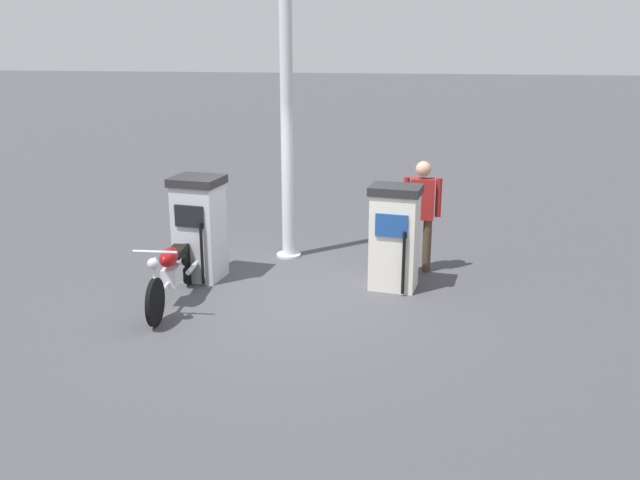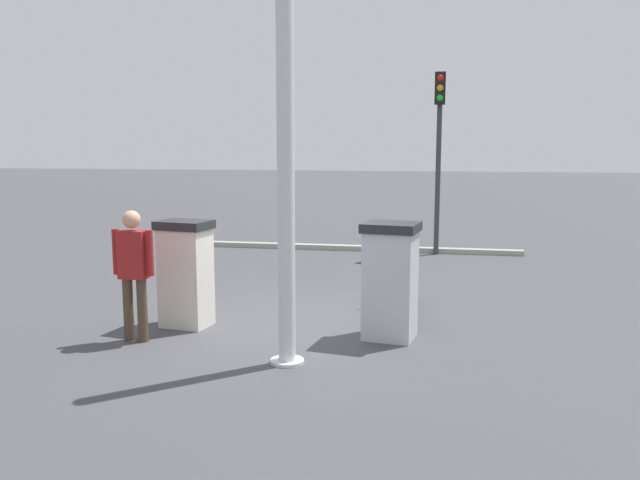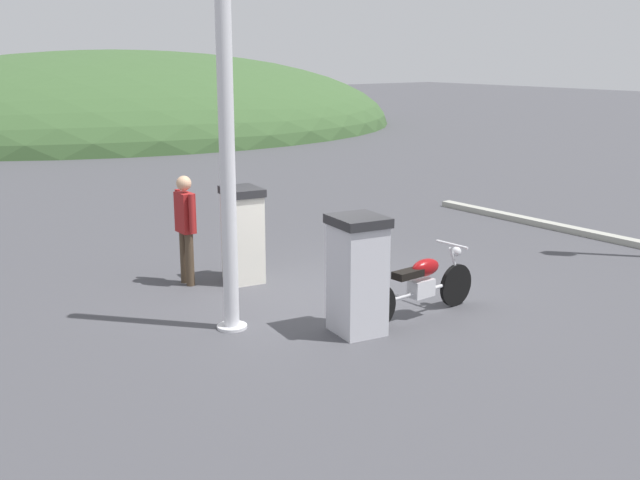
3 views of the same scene
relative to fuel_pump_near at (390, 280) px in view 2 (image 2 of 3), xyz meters
The scene contains 8 objects.
ground_plane 1.73m from the fuel_pump_near, 68.42° to the left, with size 120.00×120.00×0.00m, color #424247.
fuel_pump_near is the anchor object (origin of this frame).
fuel_pump_far 2.87m from the fuel_pump_near, 90.00° to the left, with size 0.66×0.78×1.50m.
motorcycle_near_pump 1.12m from the fuel_pump_near, ahead, with size 2.16×0.56×0.95m.
attendant_person 3.34m from the fuel_pump_near, 103.99° to the left, with size 0.24×0.57×1.72m.
roadside_traffic_light 7.13m from the fuel_pump_near, ahead, with size 0.38×0.24×4.20m.
canopy_support_pole 2.17m from the fuel_pump_near, 138.85° to the left, with size 0.40×0.40×4.53m.
road_edge_kerb 7.23m from the fuel_pump_near, 11.51° to the left, with size 0.32×7.87×0.12m.
Camera 2 is at (-8.74, -2.15, 2.51)m, focal length 35.49 mm.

